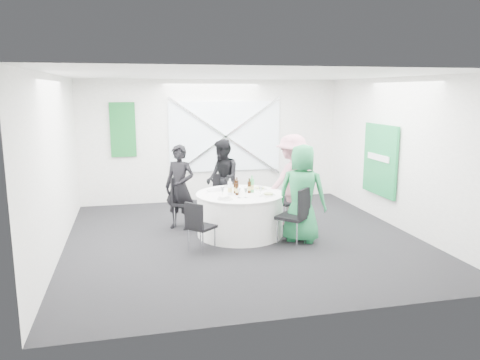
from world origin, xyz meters
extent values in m
plane|color=black|center=(0.00, 0.00, 0.00)|extent=(6.00, 6.00, 0.00)
plane|color=white|center=(0.00, 0.00, 2.80)|extent=(6.00, 6.00, 0.00)
plane|color=silver|center=(0.00, 3.00, 1.40)|extent=(6.00, 0.00, 6.00)
plane|color=silver|center=(0.00, -3.00, 1.40)|extent=(6.00, 0.00, 6.00)
plane|color=silver|center=(-3.00, 0.00, 1.40)|extent=(0.00, 6.00, 6.00)
plane|color=silver|center=(3.00, 0.00, 1.40)|extent=(0.00, 6.00, 6.00)
cube|color=silver|center=(0.30, 2.96, 1.50)|extent=(2.60, 0.03, 1.60)
cube|color=silver|center=(0.30, 2.92, 1.50)|extent=(2.63, 0.05, 1.84)
cube|color=silver|center=(0.30, 2.92, 1.50)|extent=(2.63, 0.05, 1.84)
cube|color=#125B2B|center=(-2.00, 2.95, 1.70)|extent=(0.55, 0.04, 1.20)
cube|color=#188441|center=(2.94, 0.60, 1.20)|extent=(0.05, 1.20, 1.40)
cylinder|color=silver|center=(0.00, 0.20, 0.37)|extent=(1.52, 1.52, 0.74)
cylinder|color=silver|center=(0.00, 0.20, 0.75)|extent=(1.56, 1.56, 0.02)
cube|color=black|center=(-0.06, 1.30, 0.44)|extent=(0.43, 0.43, 0.05)
cube|color=black|center=(-0.07, 1.49, 0.68)|extent=(0.39, 0.06, 0.44)
cylinder|color=silver|center=(0.10, 1.47, 0.21)|extent=(0.02, 0.02, 0.42)
cylinder|color=silver|center=(-0.23, 1.46, 0.21)|extent=(0.02, 0.02, 0.42)
cylinder|color=silver|center=(0.11, 1.15, 0.21)|extent=(0.02, 0.02, 0.42)
cylinder|color=silver|center=(-0.21, 1.13, 0.21)|extent=(0.02, 0.02, 0.42)
cube|color=black|center=(-0.86, 0.85, 0.47)|extent=(0.62, 0.62, 0.05)
cube|color=black|center=(-1.03, 0.98, 0.73)|extent=(0.29, 0.36, 0.47)
cylinder|color=silver|center=(-0.89, 1.10, 0.22)|extent=(0.02, 0.02, 0.45)
cylinder|color=silver|center=(-1.11, 0.82, 0.22)|extent=(0.02, 0.02, 0.45)
cylinder|color=silver|center=(-0.61, 0.89, 0.22)|extent=(0.02, 0.02, 0.45)
cylinder|color=silver|center=(-0.82, 0.61, 0.22)|extent=(0.02, 0.02, 0.45)
cube|color=black|center=(1.03, 0.58, 0.46)|extent=(0.55, 0.55, 0.05)
cube|color=black|center=(1.22, 0.65, 0.71)|extent=(0.18, 0.39, 0.46)
cylinder|color=silver|center=(1.25, 0.48, 0.22)|extent=(0.02, 0.02, 0.44)
cylinder|color=silver|center=(1.13, 0.80, 0.22)|extent=(0.02, 0.02, 0.44)
cylinder|color=silver|center=(0.92, 0.36, 0.22)|extent=(0.02, 0.02, 0.44)
cylinder|color=silver|center=(0.80, 0.68, 0.22)|extent=(0.02, 0.02, 0.44)
cube|color=black|center=(0.72, -0.54, 0.48)|extent=(0.63, 0.63, 0.05)
cube|color=black|center=(0.87, -0.69, 0.74)|extent=(0.33, 0.33, 0.48)
cylinder|color=silver|center=(0.72, -0.79, 0.23)|extent=(0.02, 0.02, 0.46)
cylinder|color=silver|center=(0.97, -0.54, 0.23)|extent=(0.02, 0.02, 0.46)
cylinder|color=silver|center=(0.46, -0.53, 0.23)|extent=(0.02, 0.02, 0.46)
cylinder|color=silver|center=(0.72, -0.28, 0.23)|extent=(0.02, 0.02, 0.46)
cube|color=black|center=(-0.80, -0.51, 0.40)|extent=(0.53, 0.53, 0.04)
cube|color=black|center=(-0.94, -0.63, 0.62)|extent=(0.26, 0.29, 0.40)
cylinder|color=silver|center=(-1.02, -0.50, 0.19)|extent=(0.02, 0.02, 0.38)
cylinder|color=silver|center=(-0.82, -0.73, 0.19)|extent=(0.02, 0.02, 0.38)
cylinder|color=silver|center=(-0.79, -0.30, 0.19)|extent=(0.02, 0.02, 0.38)
cylinder|color=silver|center=(-0.59, -0.52, 0.19)|extent=(0.02, 0.02, 0.38)
imported|color=black|center=(-1.00, 0.84, 0.79)|extent=(0.69, 0.63, 1.58)
imported|color=black|center=(-0.07, 1.43, 0.80)|extent=(0.47, 0.80, 1.60)
imported|color=#BD7A88|center=(1.12, 0.60, 0.87)|extent=(1.24, 0.87, 1.74)
imported|color=#227D47|center=(0.94, -0.40, 0.84)|extent=(0.98, 0.89, 1.68)
cylinder|color=silver|center=(-0.04, 0.78, 0.77)|extent=(0.26, 0.26, 0.01)
cylinder|color=silver|center=(-0.40, 0.52, 0.77)|extent=(0.29, 0.29, 0.01)
cylinder|color=silver|center=(0.43, 0.45, 0.77)|extent=(0.27, 0.27, 0.01)
cylinder|color=#839E55|center=(0.43, 0.45, 0.79)|extent=(0.17, 0.17, 0.02)
cylinder|color=silver|center=(0.44, -0.07, 0.77)|extent=(0.25, 0.25, 0.01)
cylinder|color=#839E55|center=(0.44, -0.07, 0.79)|extent=(0.16, 0.16, 0.02)
cylinder|color=silver|center=(-0.35, -0.22, 0.77)|extent=(0.26, 0.26, 0.01)
cube|color=silver|center=(-0.37, -0.21, 0.80)|extent=(0.19, 0.18, 0.04)
cylinder|color=#341909|center=(-0.08, 0.22, 0.86)|extent=(0.06, 0.06, 0.19)
cylinder|color=#341909|center=(-0.08, 0.22, 0.98)|extent=(0.02, 0.02, 0.06)
cylinder|color=#D0C06E|center=(-0.08, 0.22, 0.84)|extent=(0.06, 0.06, 0.07)
cylinder|color=#341909|center=(-0.04, 0.27, 0.87)|extent=(0.06, 0.06, 0.22)
cylinder|color=#341909|center=(-0.04, 0.27, 1.01)|extent=(0.02, 0.02, 0.06)
cylinder|color=#D0C06E|center=(-0.04, 0.27, 0.85)|extent=(0.06, 0.06, 0.08)
cylinder|color=#341909|center=(0.17, 0.19, 0.86)|extent=(0.06, 0.06, 0.21)
cylinder|color=#341909|center=(0.17, 0.19, 1.00)|extent=(0.02, 0.02, 0.06)
cylinder|color=#D0C06E|center=(0.17, 0.19, 0.84)|extent=(0.06, 0.06, 0.07)
cylinder|color=#341909|center=(-0.08, 0.08, 0.86)|extent=(0.06, 0.06, 0.21)
cylinder|color=#341909|center=(-0.08, 0.08, 1.00)|extent=(0.02, 0.02, 0.06)
cylinder|color=#D0C06E|center=(-0.08, 0.08, 0.84)|extent=(0.06, 0.06, 0.07)
cylinder|color=#46B65E|center=(0.22, 0.22, 0.88)|extent=(0.08, 0.08, 0.25)
cylinder|color=#46B65E|center=(0.22, 0.22, 1.04)|extent=(0.03, 0.03, 0.06)
cylinder|color=#D0C06E|center=(0.22, 0.22, 0.86)|extent=(0.08, 0.08, 0.09)
cylinder|color=white|center=(-0.20, 0.13, 0.87)|extent=(0.08, 0.08, 0.23)
cylinder|color=white|center=(-0.20, 0.13, 1.02)|extent=(0.03, 0.03, 0.06)
cylinder|color=#D0C06E|center=(-0.20, 0.13, 0.85)|extent=(0.08, 0.08, 0.08)
cylinder|color=white|center=(-0.09, -0.13, 0.76)|extent=(0.06, 0.06, 0.00)
cylinder|color=white|center=(-0.09, -0.13, 0.81)|extent=(0.01, 0.01, 0.10)
cone|color=white|center=(-0.09, -0.13, 0.89)|extent=(0.07, 0.07, 0.08)
cylinder|color=white|center=(0.29, -0.11, 0.76)|extent=(0.06, 0.06, 0.00)
cylinder|color=white|center=(0.29, -0.11, 0.81)|extent=(0.01, 0.01, 0.10)
cone|color=white|center=(0.29, -0.11, 0.89)|extent=(0.07, 0.07, 0.08)
cylinder|color=white|center=(0.02, -0.15, 0.76)|extent=(0.06, 0.06, 0.00)
cylinder|color=white|center=(0.02, -0.15, 0.81)|extent=(0.01, 0.01, 0.10)
cone|color=white|center=(0.02, -0.15, 0.89)|extent=(0.07, 0.07, 0.08)
cylinder|color=white|center=(-0.12, 0.53, 0.76)|extent=(0.06, 0.06, 0.00)
cylinder|color=white|center=(-0.12, 0.53, 0.81)|extent=(0.01, 0.01, 0.10)
cone|color=white|center=(-0.12, 0.53, 0.89)|extent=(0.07, 0.07, 0.08)
cylinder|color=white|center=(-0.36, -0.02, 0.76)|extent=(0.06, 0.06, 0.00)
cylinder|color=white|center=(-0.36, -0.02, 0.81)|extent=(0.01, 0.01, 0.10)
cone|color=white|center=(-0.36, -0.02, 0.89)|extent=(0.07, 0.07, 0.08)
cube|color=silver|center=(0.55, 0.36, 0.76)|extent=(0.09, 0.13, 0.01)
cube|color=silver|center=(0.43, 0.59, 0.76)|extent=(0.08, 0.14, 0.01)
cube|color=silver|center=(-0.35, 0.66, 0.76)|extent=(0.10, 0.13, 0.01)
cube|color=silver|center=(-0.55, 0.37, 0.76)|extent=(0.10, 0.13, 0.01)
cube|color=silver|center=(0.35, -0.25, 0.76)|extent=(0.10, 0.13, 0.01)
cube|color=silver|center=(0.54, 0.01, 0.76)|extent=(0.10, 0.13, 0.01)
cube|color=silver|center=(0.22, 0.73, 0.76)|extent=(0.15, 0.03, 0.01)
cube|color=silver|center=(-0.22, 0.73, 0.76)|extent=(0.15, 0.03, 0.01)
camera|label=1|loc=(-1.86, -7.67, 2.55)|focal=35.00mm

